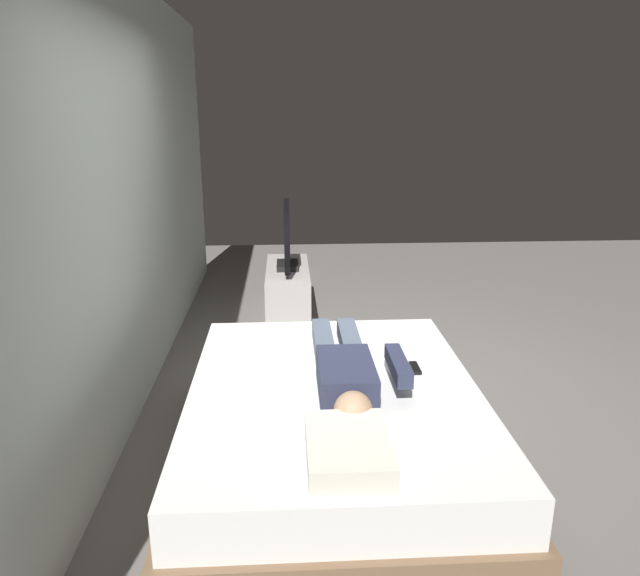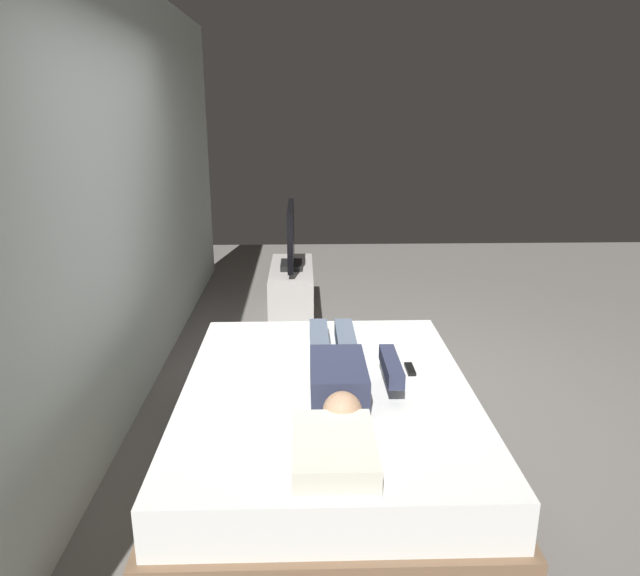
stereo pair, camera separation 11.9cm
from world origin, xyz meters
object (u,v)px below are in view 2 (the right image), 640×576
Objects in this scene: bed at (327,432)px; person at (340,370)px; tv_stand at (292,293)px; pillow at (334,451)px; tv at (291,238)px; remote at (410,369)px.

person is (0.03, -0.07, 0.36)m from bed.
bed reaches higher than tv_stand.
tv is (3.26, 0.23, 0.18)m from pillow.
bed is 1.87× the size of tv_stand.
tv_stand is (2.37, 0.71, -0.30)m from remote.
tv reaches higher than pillow.
remote is 2.49m from tv_stand.
bed is at bearing 113.09° from person.
tv is at bearing 4.09° from pillow.
tv_stand is (3.26, 0.23, -0.35)m from pillow.
tv reaches higher than person.
pillow is 3.29m from tv_stand.
pillow is at bearing 151.99° from remote.
pillow is at bearing 174.75° from person.
pillow is 3.20× the size of remote.
person is 1.43× the size of tv.
bed is at bearing 110.86° from remote.
person is 1.15× the size of tv_stand.
tv_stand is at bearing 4.09° from pillow.
tv_stand is 1.25× the size of tv.
pillow is at bearing -175.91° from tv.
tv is (2.55, 0.23, 0.52)m from bed.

